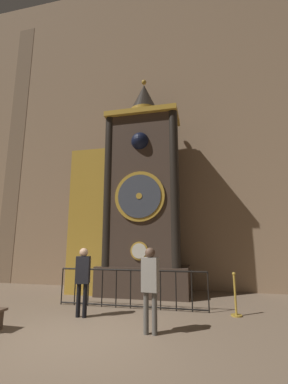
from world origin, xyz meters
The scene contains 7 objects.
ground_plane centered at (0.00, 0.00, 0.00)m, with size 28.00×28.00×0.00m, color #75604C.
cathedral_back_wall centered at (-0.09, 5.82, 7.54)m, with size 24.00×0.32×15.10m.
clock_tower centered at (-0.08, 4.43, 3.44)m, with size 4.44×1.79×8.54m.
railing_fence centered at (0.44, 2.53, 0.59)m, with size 4.40×0.05×1.07m.
visitor_near centered at (-0.52, 1.40, 1.03)m, with size 0.38×0.28×1.70m.
visitor_far centered at (1.42, 0.59, 1.05)m, with size 0.36×0.25×1.74m.
stanchion_post centered at (3.30, 2.37, 0.35)m, with size 0.28×0.28×1.08m.
Camera 1 is at (2.55, -4.98, 1.86)m, focal length 24.00 mm.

